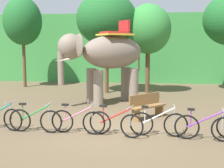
% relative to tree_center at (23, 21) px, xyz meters
% --- Properties ---
extents(ground_plane, '(80.00, 80.00, 0.00)m').
position_rel_tree_center_xyz_m(ground_plane, '(6.60, -8.68, -4.12)').
color(ground_plane, brown).
extents(foliage_hedge, '(36.00, 6.00, 4.85)m').
position_rel_tree_center_xyz_m(foliage_hedge, '(6.60, 5.77, -1.70)').
color(foliage_hedge, '#3D8E42').
rests_on(foliage_hedge, ground).
extents(tree_center, '(2.38, 2.38, 5.63)m').
position_rel_tree_center_xyz_m(tree_center, '(0.00, 0.00, 0.00)').
color(tree_center, brown).
rests_on(tree_center, ground).
extents(tree_center_right, '(3.30, 3.30, 5.54)m').
position_rel_tree_center_xyz_m(tree_center_right, '(5.51, -1.68, -0.06)').
color(tree_center_right, brown).
rests_on(tree_center_right, ground).
extents(tree_center_left, '(2.47, 2.47, 4.89)m').
position_rel_tree_center_xyz_m(tree_center_left, '(7.78, -1.50, -0.61)').
color(tree_center_left, brown).
rests_on(tree_center_left, ground).
extents(elephant, '(3.99, 3.32, 3.78)m').
position_rel_tree_center_xyz_m(elephant, '(5.90, -4.74, -1.92)').
color(elephant, gray).
rests_on(elephant, ground).
extents(bike_teal, '(1.67, 0.59, 0.92)m').
position_rel_tree_center_xyz_m(bike_teal, '(3.11, -9.28, -3.74)').
color(bike_teal, black).
rests_on(bike_teal, ground).
extents(bike_green, '(1.71, 0.52, 0.92)m').
position_rel_tree_center_xyz_m(bike_green, '(4.35, -9.46, -3.74)').
color(bike_green, black).
rests_on(bike_green, ground).
extents(bike_pink, '(1.71, 0.52, 0.92)m').
position_rel_tree_center_xyz_m(bike_pink, '(5.68, -9.44, -3.74)').
color(bike_pink, black).
rests_on(bike_pink, ground).
extents(bike_red, '(1.66, 0.63, 0.92)m').
position_rel_tree_center_xyz_m(bike_red, '(6.84, -9.56, -3.74)').
color(bike_red, black).
rests_on(bike_red, ground).
extents(bike_white, '(1.71, 0.52, 0.92)m').
position_rel_tree_center_xyz_m(bike_white, '(8.09, -9.42, -3.74)').
color(bike_white, black).
rests_on(bike_white, ground).
extents(bike_purple, '(1.70, 0.52, 0.92)m').
position_rel_tree_center_xyz_m(bike_purple, '(9.38, -9.67, -3.74)').
color(bike_purple, black).
rests_on(bike_purple, ground).
extents(wooden_bench, '(1.35, 1.35, 0.89)m').
position_rel_tree_center_xyz_m(wooden_bench, '(7.75, -7.26, -3.65)').
color(wooden_bench, brown).
rests_on(wooden_bench, ground).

